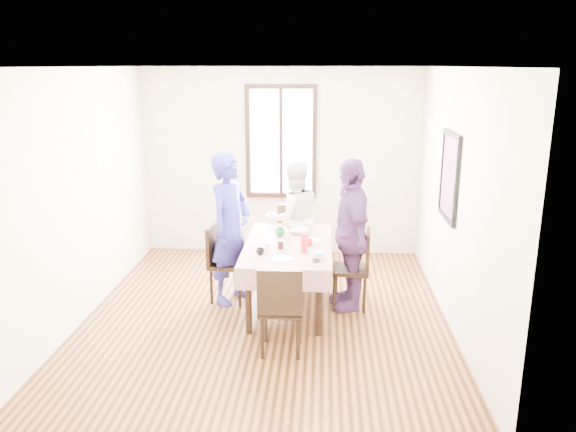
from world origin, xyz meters
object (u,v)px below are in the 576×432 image
object	(u,v)px
dining_table	(288,276)
chair_left	(229,263)
person_left	(230,229)
chair_right	(350,269)
person_far	(293,219)
person_right	(350,234)
chair_far	(293,241)
chair_near	(281,308)

from	to	relation	value
dining_table	chair_left	world-z (taller)	chair_left
chair_left	person_left	world-z (taller)	person_left
chair_right	person_left	size ratio (longest dim) A/B	0.51
person_far	person_right	distance (m)	1.22
person_right	person_left	bearing A→B (deg)	-105.37
chair_left	person_left	xyz separation A→B (m)	(0.02, 0.00, 0.43)
chair_right	chair_far	world-z (taller)	same
dining_table	person_left	size ratio (longest dim) A/B	0.87
dining_table	person_right	world-z (taller)	person_right
chair_near	person_left	bearing A→B (deg)	119.84
chair_near	person_far	size ratio (longest dim) A/B	0.59
dining_table	chair_left	bearing A→B (deg)	168.51
person_left	chair_right	bearing A→B (deg)	-69.17
dining_table	person_far	size ratio (longest dim) A/B	1.00
chair_far	person_right	bearing A→B (deg)	119.83
dining_table	chair_far	xyz separation A→B (m)	(0.00, 1.06, 0.08)
dining_table	person_left	distance (m)	0.87
chair_near	person_right	distance (m)	1.37
person_left	person_far	world-z (taller)	person_left
chair_right	chair_near	distance (m)	1.32
chair_right	person_right	xyz separation A→B (m)	(-0.02, -0.00, 0.41)
person_far	chair_left	bearing A→B (deg)	29.70
dining_table	chair_near	bearing A→B (deg)	-90.00
chair_right	dining_table	bearing A→B (deg)	98.48
dining_table	person_left	world-z (taller)	person_left
chair_left	person_right	distance (m)	1.47
chair_near	chair_right	bearing A→B (deg)	57.29
dining_table	chair_right	bearing A→B (deg)	3.88
dining_table	person_right	distance (m)	0.85
person_far	person_right	size ratio (longest dim) A/B	0.89
person_left	person_right	size ratio (longest dim) A/B	1.02
chair_left	chair_near	bearing A→B (deg)	36.96
chair_left	chair_near	size ratio (longest dim) A/B	1.00
dining_table	chair_right	size ratio (longest dim) A/B	1.70
chair_left	person_far	xyz separation A→B (m)	(0.71, 0.90, 0.32)
chair_left	chair_right	world-z (taller)	same
chair_near	person_right	bearing A→B (deg)	57.99
chair_near	person_left	world-z (taller)	person_left
dining_table	person_right	size ratio (longest dim) A/B	0.89
chair_left	chair_near	distance (m)	1.40
chair_right	person_left	world-z (taller)	person_left
chair_far	chair_near	distance (m)	2.12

